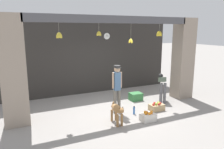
{
  "coord_description": "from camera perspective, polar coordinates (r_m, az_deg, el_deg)",
  "views": [
    {
      "loc": [
        -3.21,
        -6.42,
        2.78
      ],
      "look_at": [
        0.0,
        0.38,
        1.22
      ],
      "focal_mm": 35.0,
      "sensor_mm": 36.0,
      "label": 1
    }
  ],
  "objects": [
    {
      "name": "ground_plane",
      "position": [
        7.7,
        1.21,
        -9.46
      ],
      "size": [
        60.0,
        60.0,
        0.0
      ],
      "primitive_type": "plane",
      "color": "gray"
    },
    {
      "name": "shop_back_wall",
      "position": [
        9.61,
        -5.6,
        4.65
      ],
      "size": [
        7.61,
        0.12,
        3.22
      ],
      "primitive_type": "cube",
      "color": "#2D2B28",
      "rests_on": "ground_plane"
    },
    {
      "name": "shop_pillar_left",
      "position": [
        6.82,
        -24.44,
        0.76
      ],
      "size": [
        0.7,
        0.6,
        3.22
      ],
      "primitive_type": "cube",
      "color": "gray",
      "rests_on": "ground_plane"
    },
    {
      "name": "shop_pillar_right",
      "position": [
        9.33,
        18.06,
        3.92
      ],
      "size": [
        0.7,
        0.6,
        3.22
      ],
      "primitive_type": "cube",
      "color": "gray",
      "rests_on": "ground_plane"
    },
    {
      "name": "storefront_awning",
      "position": [
        7.3,
        0.96,
        14.01
      ],
      "size": [
        5.71,
        0.26,
        0.91
      ],
      "color": "#4C4C51"
    },
    {
      "name": "dog",
      "position": [
        6.54,
        1.36,
        -9.3
      ],
      "size": [
        0.26,
        0.83,
        0.64
      ],
      "rotation": [
        0.0,
        0.0,
        -1.62
      ],
      "color": "#9E7042",
      "rests_on": "ground_plane"
    },
    {
      "name": "shopkeeper",
      "position": [
        7.22,
        1.33,
        -2.89
      ],
      "size": [
        0.34,
        0.27,
        1.63
      ],
      "rotation": [
        0.0,
        0.0,
        3.07
      ],
      "color": "#6B665B",
      "rests_on": "ground_plane"
    },
    {
      "name": "worker_stooping",
      "position": [
        8.68,
        12.96,
        -2.55
      ],
      "size": [
        0.51,
        0.75,
        1.03
      ],
      "rotation": [
        0.0,
        0.0,
        -0.49
      ],
      "color": "#56565B",
      "rests_on": "ground_plane"
    },
    {
      "name": "fruit_crate_oranges",
      "position": [
        6.94,
        9.39,
        -10.86
      ],
      "size": [
        0.46,
        0.32,
        0.31
      ],
      "color": "silver",
      "rests_on": "ground_plane"
    },
    {
      "name": "fruit_crate_apples",
      "position": [
        7.85,
        11.58,
        -8.28
      ],
      "size": [
        0.5,
        0.33,
        0.3
      ],
      "color": "tan",
      "rests_on": "ground_plane"
    },
    {
      "name": "produce_box_green",
      "position": [
        8.8,
        6.21,
        -5.74
      ],
      "size": [
        0.47,
        0.39,
        0.3
      ],
      "primitive_type": "cube",
      "color": "#387A42",
      "rests_on": "ground_plane"
    },
    {
      "name": "water_bottle",
      "position": [
        7.4,
        5.78,
        -9.31
      ],
      "size": [
        0.06,
        0.06,
        0.28
      ],
      "color": "#2D60AD",
      "rests_on": "ground_plane"
    },
    {
      "name": "wall_clock",
      "position": [
        9.75,
        -1.38,
        9.98
      ],
      "size": [
        0.3,
        0.03,
        0.3
      ],
      "color": "black"
    }
  ]
}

